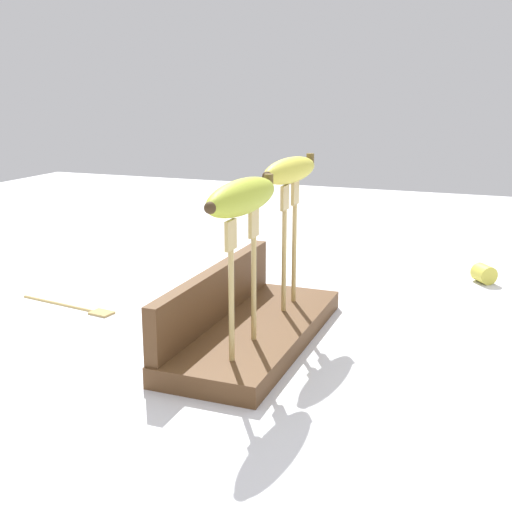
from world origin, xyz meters
TOP-DOWN VIEW (x-y plane):
  - ground_plane at (0.00, 0.00)m, footprint 3.00×3.00m
  - wooden_board at (0.00, 0.00)m, footprint 0.38×0.15m
  - board_backstop at (0.00, 0.06)m, footprint 0.37×0.02m
  - fork_stand_left at (-0.09, -0.02)m, footprint 0.10×0.01m
  - fork_stand_right at (0.09, -0.02)m, footprint 0.07×0.01m
  - banana_raised_left at (-0.09, -0.02)m, footprint 0.18×0.05m
  - banana_raised_right at (0.09, -0.02)m, footprint 0.17×0.05m
  - fork_fallen_near at (0.03, 0.33)m, footprint 0.04×0.19m
  - banana_chunk_near at (0.43, -0.29)m, footprint 0.05×0.05m

SIDE VIEW (x-z plane):
  - ground_plane at x=0.00m, z-range 0.00..0.00m
  - fork_fallen_near at x=0.03m, z-range 0.00..0.01m
  - wooden_board at x=0.00m, z-range 0.00..0.03m
  - banana_chunk_near at x=0.43m, z-range 0.00..0.03m
  - board_backstop at x=0.00m, z-range 0.03..0.10m
  - fork_stand_left at x=-0.09m, z-range 0.05..0.22m
  - fork_stand_right at x=0.09m, z-range 0.05..0.24m
  - banana_raised_left at x=-0.09m, z-range 0.20..0.25m
  - banana_raised_right at x=0.09m, z-range 0.22..0.26m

